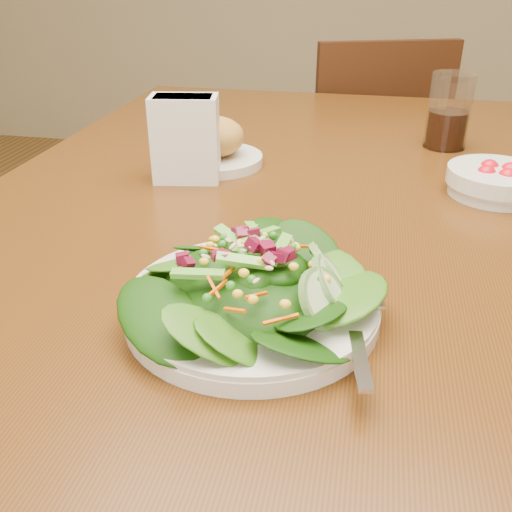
% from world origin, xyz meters
% --- Properties ---
extents(dining_table, '(0.90, 1.40, 0.75)m').
position_xyz_m(dining_table, '(0.00, 0.00, 0.65)').
color(dining_table, '#522D0C').
rests_on(dining_table, ground_plane).
extents(chair_far, '(0.51, 0.52, 0.87)m').
position_xyz_m(chair_far, '(0.11, 0.92, 0.46)').
color(chair_far, black).
rests_on(chair_far, ground_plane).
extents(salad_plate, '(0.26, 0.25, 0.07)m').
position_xyz_m(salad_plate, '(0.03, -0.31, 0.78)').
color(salad_plate, silver).
rests_on(salad_plate, dining_table).
extents(bread_plate, '(0.16, 0.16, 0.08)m').
position_xyz_m(bread_plate, '(-0.13, 0.11, 0.78)').
color(bread_plate, silver).
rests_on(bread_plate, dining_table).
extents(tomato_bowl, '(0.14, 0.14, 0.05)m').
position_xyz_m(tomato_bowl, '(0.31, 0.06, 0.77)').
color(tomato_bowl, silver).
rests_on(tomato_bowl, dining_table).
extents(drinking_glass, '(0.08, 0.08, 0.13)m').
position_xyz_m(drinking_glass, '(0.26, 0.29, 0.81)').
color(drinking_glass, silver).
rests_on(drinking_glass, dining_table).
extents(napkin_holder, '(0.11, 0.07, 0.13)m').
position_xyz_m(napkin_holder, '(-0.15, 0.03, 0.82)').
color(napkin_holder, white).
rests_on(napkin_holder, dining_table).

